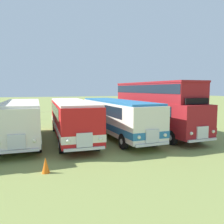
{
  "coord_description": "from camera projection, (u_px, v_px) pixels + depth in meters",
  "views": [
    {
      "loc": [
        2.91,
        -17.73,
        3.91
      ],
      "look_at": [
        8.75,
        -0.04,
        2.02
      ],
      "focal_mm": 36.62,
      "sensor_mm": 36.0,
      "label": 1
    }
  ],
  "objects": [
    {
      "name": "bus_eighth_in_row",
      "position": [
        154.0,
        105.0,
        20.07
      ],
      "size": [
        3.17,
        11.69,
        4.49
      ],
      "color": "maroon",
      "rests_on": "ground"
    },
    {
      "name": "cone_mid_row",
      "position": [
        46.0,
        165.0,
        10.62
      ],
      "size": [
        0.36,
        0.36,
        0.75
      ],
      "primitive_type": "cone",
      "color": "orange",
      "rests_on": "ground"
    },
    {
      "name": "rope_fence_line",
      "position": [
        13.0,
        115.0,
        28.44
      ],
      "size": [
        31.53,
        0.08,
        1.05
      ],
      "color": "#8C704C",
      "rests_on": "ground"
    },
    {
      "name": "bus_fifth_in_row",
      "position": [
        22.0,
        119.0,
        16.68
      ],
      "size": [
        2.62,
        9.75,
        2.99
      ],
      "color": "silver",
      "rests_on": "ground"
    },
    {
      "name": "bus_sixth_in_row",
      "position": [
        72.0,
        117.0,
        17.85
      ],
      "size": [
        2.77,
        11.22,
        2.99
      ],
      "color": "red",
      "rests_on": "ground"
    },
    {
      "name": "bus_seventh_in_row",
      "position": [
        116.0,
        115.0,
        18.77
      ],
      "size": [
        3.16,
        11.37,
        2.99
      ],
      "color": "silver",
      "rests_on": "ground"
    }
  ]
}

